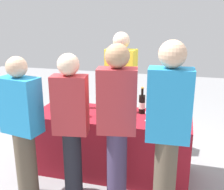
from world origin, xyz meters
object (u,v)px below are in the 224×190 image
wine_bottle_1 (84,100)px  wine_glass_3 (112,110)px  wine_bottle_0 (58,100)px  server_pouring (121,88)px  guest_2 (117,123)px  guest_3 (168,129)px  wine_bottle_2 (125,103)px  ice_bucket (71,104)px  wine_bottle_3 (142,104)px  guest_0 (23,126)px  wine_glass_5 (148,114)px  guest_1 (71,124)px  wine_glass_0 (74,106)px  wine_glass_4 (127,112)px  wine_glass_1 (83,108)px  wine_glass_2 (101,108)px

wine_bottle_1 → wine_glass_3: 0.51m
wine_bottle_0 → server_pouring: bearing=39.4°
guest_2 → guest_3: guest_3 is taller
wine_bottle_2 → ice_bucket: bearing=-169.7°
wine_bottle_3 → guest_3: size_ratio=0.19×
guest_0 → wine_glass_5: bearing=37.9°
wine_glass_5 → guest_1: guest_1 is taller
ice_bucket → wine_bottle_2: bearing=10.3°
guest_2 → wine_bottle_2: bearing=86.6°
ice_bucket → guest_0: guest_0 is taller
wine_glass_0 → guest_0: (-0.31, -0.63, -0.04)m
guest_3 → wine_bottle_3: bearing=110.4°
wine_bottle_0 → wine_glass_4: size_ratio=2.18×
wine_glass_0 → wine_glass_3: (0.49, -0.02, -0.00)m
wine_glass_5 → server_pouring: bearing=123.8°
wine_bottle_2 → guest_1: (-0.40, -0.77, -0.01)m
wine_glass_0 → wine_bottle_2: bearing=19.8°
wine_glass_1 → guest_0: (-0.45, -0.57, -0.04)m
wine_glass_1 → guest_3: (1.03, -0.56, 0.09)m
wine_bottle_3 → wine_glass_4: bearing=-116.6°
wine_glass_0 → wine_bottle_0: bearing=151.5°
wine_glass_1 → server_pouring: 0.84m
wine_glass_4 → guest_3: guest_3 is taller
wine_glass_4 → wine_bottle_3: bearing=63.4°
wine_glass_2 → ice_bucket: bearing=167.9°
wine_bottle_2 → wine_bottle_3: size_ratio=1.00×
wine_bottle_0 → wine_glass_4: 0.97m
wine_bottle_0 → wine_glass_3: (0.77, -0.18, -0.01)m
wine_glass_5 → guest_0: guest_0 is taller
wine_bottle_3 → wine_glass_1: (-0.66, -0.30, -0.01)m
wine_glass_3 → guest_3: 0.91m
wine_glass_0 → guest_2: (0.67, -0.53, 0.06)m
wine_bottle_3 → wine_glass_2: 0.51m
guest_3 → wine_glass_2: bearing=140.0°
guest_1 → server_pouring: bearing=71.2°
wine_glass_2 → wine_glass_4: bearing=-5.6°
guest_1 → wine_bottle_1: bearing=91.9°
wine_bottle_2 → guest_1: guest_1 is taller
server_pouring → guest_0: bearing=68.9°
wine_bottle_2 → wine_glass_2: 0.33m
wine_bottle_1 → server_pouring: size_ratio=0.18×
wine_bottle_1 → ice_bucket: wine_bottle_1 is taller
wine_bottle_3 → wine_glass_0: bearing=-163.8°
guest_2 → guest_0: bearing=176.4°
wine_bottle_1 → guest_2: size_ratio=0.18×
wine_bottle_0 → guest_1: bearing=-55.8°
wine_glass_1 → wine_glass_2: (0.20, 0.07, 0.00)m
wine_bottle_2 → ice_bucket: wine_bottle_2 is taller
wine_bottle_1 → wine_glass_0: (-0.05, -0.24, -0.01)m
wine_glass_1 → wine_glass_5: size_ratio=1.15×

